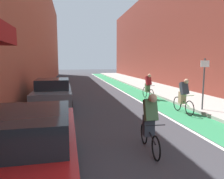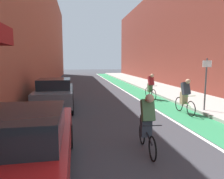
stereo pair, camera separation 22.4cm
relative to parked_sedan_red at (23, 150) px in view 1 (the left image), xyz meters
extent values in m
plane|color=#38383D|center=(2.80, 13.49, -0.79)|extent=(94.88, 94.88, 0.00)
cube|color=#2D8451|center=(5.86, 15.49, -0.79)|extent=(1.60, 43.13, 0.00)
cube|color=white|center=(4.96, 15.49, -0.79)|extent=(0.12, 43.13, 0.00)
cube|color=#A8A59E|center=(8.31, 15.49, -0.72)|extent=(3.31, 43.13, 0.14)
cube|color=#9E4C38|center=(-2.85, 15.49, 4.65)|extent=(3.00, 43.13, 10.88)
cube|color=brown|center=(11.17, 17.49, 4.43)|extent=(2.40, 39.13, 10.44)
cube|color=red|center=(0.00, 0.05, -0.11)|extent=(1.96, 4.50, 0.70)
cube|color=black|center=(0.00, -0.18, 0.47)|extent=(1.71, 1.90, 0.55)
cylinder|color=black|center=(-0.90, 1.73, -0.46)|extent=(0.23, 0.66, 0.66)
cylinder|color=black|center=(0.86, 1.75, -0.46)|extent=(0.23, 0.66, 0.66)
cube|color=#595B60|center=(0.00, 7.07, -0.11)|extent=(1.86, 4.45, 0.70)
cube|color=black|center=(0.00, 6.85, 0.47)|extent=(1.60, 1.89, 0.55)
cylinder|color=black|center=(-0.84, 8.71, -0.46)|extent=(0.23, 0.66, 0.66)
cylinder|color=black|center=(0.77, 8.74, -0.46)|extent=(0.23, 0.66, 0.66)
cylinder|color=black|center=(-0.77, 5.39, -0.46)|extent=(0.23, 0.66, 0.66)
cylinder|color=black|center=(0.84, 5.43, -0.46)|extent=(0.23, 0.66, 0.66)
torus|color=black|center=(2.88, 0.63, -0.48)|extent=(0.08, 0.61, 0.61)
torus|color=black|center=(2.95, 1.68, -0.48)|extent=(0.08, 0.61, 0.61)
cylinder|color=black|center=(2.91, 1.15, -0.26)|extent=(0.11, 0.96, 0.33)
cylinder|color=black|center=(2.93, 1.34, -0.18)|extent=(0.04, 0.12, 0.55)
cylinder|color=black|center=(2.88, 0.71, 0.07)|extent=(0.48, 0.06, 0.02)
cube|color=#333842|center=(2.92, 1.26, -0.11)|extent=(0.30, 0.26, 0.56)
cube|color=#4C7247|center=(2.91, 1.13, 0.35)|extent=(0.35, 0.42, 0.60)
sphere|color=tan|center=(2.90, 0.97, 0.69)|extent=(0.22, 0.22, 0.22)
cube|color=maroon|center=(2.92, 1.25, 0.37)|extent=(0.28, 0.29, 0.39)
torus|color=black|center=(6.01, 4.27, -0.44)|extent=(0.05, 0.69, 0.69)
torus|color=black|center=(5.99, 5.32, -0.44)|extent=(0.05, 0.69, 0.69)
cylinder|color=#338C3F|center=(6.00, 4.79, -0.22)|extent=(0.06, 0.96, 0.33)
cylinder|color=#338C3F|center=(5.99, 4.98, -0.14)|extent=(0.04, 0.12, 0.55)
cylinder|color=#338C3F|center=(6.01, 4.35, 0.11)|extent=(0.48, 0.03, 0.02)
cube|color=tan|center=(6.00, 4.90, -0.07)|extent=(0.29, 0.25, 0.56)
cube|color=#333842|center=(6.00, 4.77, 0.39)|extent=(0.33, 0.41, 0.60)
sphere|color=tan|center=(6.00, 4.61, 0.73)|extent=(0.22, 0.22, 0.22)
cube|color=#4C7247|center=(6.00, 4.89, 0.41)|extent=(0.27, 0.28, 0.39)
torus|color=black|center=(5.78, 8.15, -0.44)|extent=(0.07, 0.70, 0.70)
torus|color=black|center=(5.74, 9.20, -0.44)|extent=(0.07, 0.70, 0.70)
cylinder|color=black|center=(5.76, 8.68, -0.22)|extent=(0.08, 0.96, 0.33)
cylinder|color=black|center=(5.75, 8.86, -0.14)|extent=(0.04, 0.12, 0.55)
cylinder|color=black|center=(5.78, 8.23, 0.11)|extent=(0.48, 0.04, 0.02)
cube|color=#4C7247|center=(5.76, 8.78, -0.07)|extent=(0.29, 0.25, 0.56)
cube|color=maroon|center=(5.76, 8.65, 0.39)|extent=(0.34, 0.41, 0.60)
sphere|color=tan|center=(5.77, 8.50, 0.73)|extent=(0.22, 0.22, 0.22)
cube|color=tan|center=(5.76, 8.78, 0.41)|extent=(0.27, 0.28, 0.39)
cylinder|color=#4C4C51|center=(6.96, 4.74, 0.55)|extent=(0.07, 0.07, 2.40)
cube|color=silver|center=(6.96, 4.72, 1.50)|extent=(0.44, 0.03, 0.30)
camera|label=1|loc=(0.90, -3.86, 1.60)|focal=33.34mm
camera|label=2|loc=(1.12, -3.90, 1.60)|focal=33.34mm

